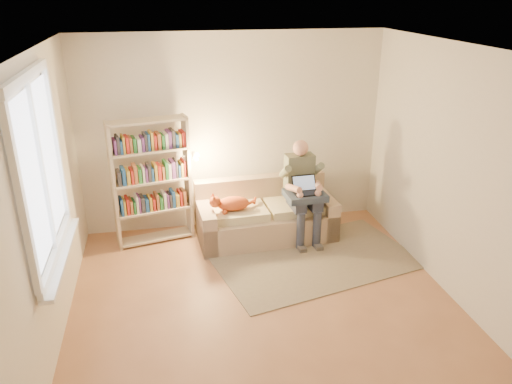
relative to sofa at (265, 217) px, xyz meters
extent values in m
plane|color=#9A6646|center=(-0.33, -1.74, -0.27)|extent=(4.50, 4.50, 0.00)
cube|color=white|center=(-0.33, -1.74, 2.33)|extent=(4.00, 4.50, 0.02)
cube|color=silver|center=(-2.33, -1.74, 1.03)|extent=(0.02, 4.50, 2.60)
cube|color=silver|center=(1.67, -1.74, 1.03)|extent=(0.02, 4.50, 2.60)
cube|color=silver|center=(-0.33, 0.51, 1.03)|extent=(4.00, 0.02, 2.60)
cube|color=silver|center=(-0.33, -3.99, 1.03)|extent=(4.00, 0.02, 2.60)
plane|color=white|center=(-2.30, -1.54, 1.38)|extent=(0.00, 1.50, 1.50)
cube|color=white|center=(-2.29, -1.54, 2.17)|extent=(0.05, 1.50, 0.08)
cube|color=white|center=(-2.29, -1.54, 0.59)|extent=(0.05, 1.50, 0.08)
cube|color=white|center=(-2.29, -1.54, 1.38)|extent=(0.04, 0.05, 1.50)
cube|color=white|center=(-2.25, -1.54, 0.54)|extent=(0.12, 1.52, 0.04)
cube|color=tan|center=(0.00, -0.04, -0.09)|extent=(1.81, 0.89, 0.37)
cube|color=tan|center=(-0.01, 0.27, 0.29)|extent=(1.78, 0.27, 0.38)
cube|color=tan|center=(-0.79, -0.08, -0.01)|extent=(0.22, 0.81, 0.53)
cube|color=tan|center=(0.80, 0.00, -0.01)|extent=(0.22, 0.81, 0.53)
cube|color=beige|center=(-0.39, -0.10, 0.15)|extent=(0.78, 0.57, 0.11)
cube|color=beige|center=(0.40, -0.06, 0.15)|extent=(0.78, 0.57, 0.11)
cube|color=slate|center=(0.45, 0.01, 0.59)|extent=(0.37, 0.22, 0.50)
sphere|color=#DD9B82|center=(0.45, -0.01, 0.93)|extent=(0.20, 0.20, 0.20)
cube|color=#343848|center=(0.35, -0.23, 0.29)|extent=(0.17, 0.42, 0.15)
cube|color=#343848|center=(0.57, -0.22, 0.29)|extent=(0.17, 0.42, 0.15)
cylinder|color=#343848|center=(0.36, -0.43, -0.03)|extent=(0.11, 0.11, 0.50)
cylinder|color=#343848|center=(0.58, -0.42, -0.03)|extent=(0.11, 0.11, 0.50)
ellipsoid|color=orange|center=(-0.39, -0.13, 0.29)|extent=(0.42, 0.24, 0.18)
sphere|color=orange|center=(-0.63, -0.18, 0.36)|extent=(0.14, 0.14, 0.14)
cylinder|color=orange|center=(-0.18, -0.07, 0.26)|extent=(0.20, 0.05, 0.06)
cube|color=#2C394E|center=(0.42, -0.24, 0.38)|extent=(0.52, 0.43, 0.08)
cube|color=black|center=(0.42, -0.28, 0.43)|extent=(0.32, 0.23, 0.02)
cube|color=black|center=(0.42, -0.18, 0.52)|extent=(0.31, 0.12, 0.19)
plane|color=#8CA5CC|center=(0.42, -0.18, 0.52)|extent=(0.29, 0.14, 0.25)
cube|color=#C5B395|center=(-1.89, 0.06, 0.54)|extent=(0.09, 0.25, 1.64)
cube|color=#C5B395|center=(-0.97, 0.26, 0.54)|extent=(0.09, 0.25, 1.64)
cube|color=#C5B395|center=(-1.43, 0.16, -0.23)|extent=(1.00, 0.44, 0.03)
cube|color=#C5B395|center=(-1.43, 0.16, 0.17)|extent=(1.00, 0.44, 0.03)
cube|color=#C5B395|center=(-1.43, 0.16, 0.57)|extent=(1.00, 0.44, 0.03)
cube|color=#C5B395|center=(-1.43, 0.16, 0.96)|extent=(1.00, 0.44, 0.03)
cube|color=#C5B395|center=(-1.43, 0.16, 1.33)|extent=(1.00, 0.44, 0.03)
cube|color=#B2261E|center=(-1.43, 0.16, 0.28)|extent=(0.85, 0.37, 0.19)
cube|color=#995933|center=(-1.43, 0.16, 0.68)|extent=(0.85, 0.37, 0.19)
cube|color=#267233|center=(-1.43, 0.16, 1.07)|extent=(0.85, 0.37, 0.19)
cylinder|color=white|center=(-1.04, 0.24, 0.60)|extent=(0.09, 0.09, 0.04)
cone|color=white|center=(-0.88, 0.17, 0.84)|extent=(0.13, 0.15, 0.14)
cube|color=gray|center=(0.47, -0.76, -0.27)|extent=(2.63, 1.91, 0.01)
camera|label=1|loc=(-1.28, -5.82, 2.83)|focal=35.00mm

